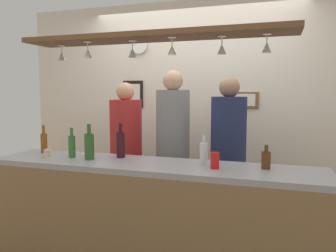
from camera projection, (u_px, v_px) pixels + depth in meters
back_wall at (194, 111)px, 4.01m from camera, size 4.40×0.06×2.60m
bar_counter at (144, 206)px, 2.56m from camera, size 2.70×0.55×0.96m
overhead_glass_rack at (152, 37)px, 2.62m from camera, size 2.20×0.36×0.04m
hanging_wineglass_far_left at (62, 56)px, 2.97m from camera, size 0.07×0.07×0.13m
hanging_wineglass_left at (88, 53)px, 2.75m from camera, size 0.07×0.07×0.13m
hanging_wineglass_center_left at (133, 52)px, 2.69m from camera, size 0.07×0.07×0.13m
hanging_wineglass_center at (172, 49)px, 2.52m from camera, size 0.07×0.07×0.13m
hanging_wineglass_center_right at (222, 48)px, 2.47m from camera, size 0.07×0.07×0.13m
hanging_wineglass_right at (267, 47)px, 2.38m from camera, size 0.07×0.07×0.13m
person_left_red_shirt at (126, 144)px, 3.56m from camera, size 0.34×0.34×1.63m
person_middle_grey_shirt at (173, 139)px, 3.39m from camera, size 0.34×0.34×1.74m
person_right_navy_shirt at (228, 146)px, 3.22m from camera, size 0.34×0.34×1.67m
bottle_beer_brown_stubby at (266, 159)px, 2.47m from camera, size 0.07×0.07×0.18m
bottle_wine_dark_red at (121, 144)px, 2.89m from camera, size 0.08×0.08×0.30m
bottle_beer_green_import at (72, 146)px, 2.90m from camera, size 0.06×0.06×0.26m
bottle_soda_clear at (204, 153)px, 2.62m from camera, size 0.06×0.06×0.23m
bottle_champagne_green at (89, 145)px, 2.81m from camera, size 0.08×0.08×0.30m
bottle_beer_amber_tall at (44, 142)px, 3.12m from camera, size 0.06×0.06×0.26m
drink_can at (215, 160)px, 2.47m from camera, size 0.07×0.07×0.12m
cupcake at (47, 153)px, 2.91m from camera, size 0.06×0.06×0.08m
picture_frame_caricature at (133, 94)px, 4.19m from camera, size 0.26×0.02×0.34m
picture_frame_lower_pair at (245, 100)px, 3.76m from camera, size 0.30×0.02×0.18m
wall_clock at (139, 45)px, 4.09m from camera, size 0.22×0.03×0.22m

